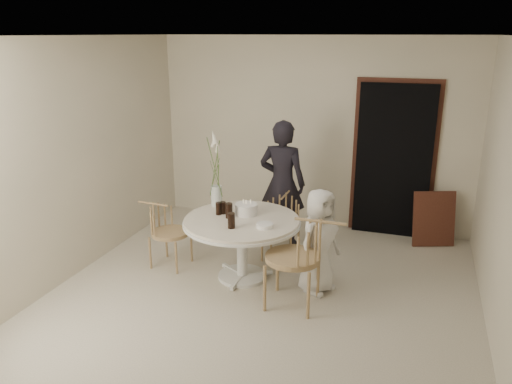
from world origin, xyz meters
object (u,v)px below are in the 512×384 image
(table, at_px, (242,228))
(flower_vase, at_px, (216,180))
(chair_far, at_px, (283,216))
(boy, at_px, (319,241))
(chair_right, at_px, (306,250))
(chair_left, at_px, (162,225))
(girl, at_px, (282,184))
(birthday_cake, at_px, (246,209))

(table, bearing_deg, flower_vase, 143.46)
(chair_far, height_order, boy, boy)
(chair_far, xyz_separation_m, chair_right, (0.56, -1.17, 0.12))
(flower_vase, bearing_deg, chair_far, 31.95)
(chair_far, relative_size, chair_left, 1.02)
(chair_far, bearing_deg, girl, 109.88)
(table, xyz_separation_m, flower_vase, (-0.44, 0.33, 0.44))
(chair_far, height_order, flower_vase, flower_vase)
(chair_far, xyz_separation_m, birthday_cake, (-0.28, -0.62, 0.28))
(chair_right, distance_m, flower_vase, 1.53)
(birthday_cake, bearing_deg, chair_left, -173.58)
(table, distance_m, chair_far, 0.83)
(chair_left, distance_m, boy, 1.94)
(girl, xyz_separation_m, boy, (0.73, -1.12, -0.26))
(girl, distance_m, flower_vase, 1.01)
(chair_far, bearing_deg, flower_vase, -146.96)
(chair_right, bearing_deg, birthday_cake, -122.98)
(chair_right, bearing_deg, chair_left, -102.63)
(chair_far, distance_m, chair_right, 1.30)
(chair_right, relative_size, boy, 0.84)
(boy, bearing_deg, chair_right, -162.15)
(table, xyz_separation_m, chair_left, (-1.04, 0.04, -0.11))
(table, bearing_deg, girl, 81.80)
(girl, distance_m, birthday_cake, 0.97)
(girl, xyz_separation_m, flower_vase, (-0.60, -0.78, 0.22))
(table, distance_m, chair_left, 1.05)
(girl, height_order, flower_vase, girl)
(chair_left, distance_m, birthday_cake, 1.09)
(chair_left, bearing_deg, chair_right, -99.28)
(chair_right, xyz_separation_m, boy, (0.06, 0.39, -0.05))
(chair_far, relative_size, chair_right, 0.81)
(chair_far, relative_size, boy, 0.68)
(chair_far, xyz_separation_m, boy, (0.62, -0.78, 0.07))
(chair_left, distance_m, flower_vase, 0.86)
(birthday_cake, bearing_deg, chair_far, 65.76)
(chair_right, height_order, chair_left, chair_right)
(table, relative_size, chair_far, 1.67)
(chair_left, height_order, boy, boy)
(chair_left, xyz_separation_m, girl, (1.20, 1.07, 0.33))
(table, bearing_deg, chair_right, -25.34)
(table, xyz_separation_m, chair_right, (0.83, -0.40, 0.02))
(chair_far, xyz_separation_m, chair_left, (-1.32, -0.73, -0.01))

